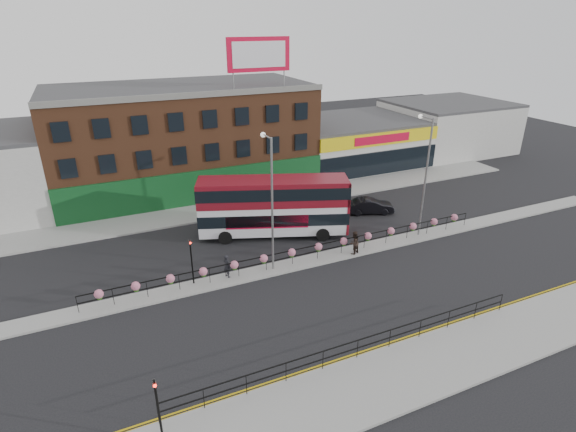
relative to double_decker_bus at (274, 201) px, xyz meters
name	(u,v)px	position (x,y,z in m)	size (l,w,h in m)	color
ground	(305,263)	(0.24, -5.17, -2.93)	(120.00, 120.00, 0.00)	black
south_pavement	(411,371)	(0.24, -17.17, -2.86)	(60.00, 4.00, 0.15)	#969693
north_pavement	(249,204)	(0.24, 6.83, -2.86)	(60.00, 4.00, 0.15)	#969693
median	(305,262)	(0.24, -5.17, -2.86)	(60.00, 1.60, 0.15)	#969693
yellow_line_inner	(384,344)	(0.24, -14.87, -2.93)	(60.00, 0.10, 0.01)	gold
yellow_line_outer	(386,346)	(0.24, -15.05, -2.93)	(60.00, 0.10, 0.01)	gold
brick_building	(183,137)	(-3.76, 14.79, 2.19)	(25.00, 12.21, 10.30)	brown
supermarket	(352,141)	(16.24, 14.73, -0.28)	(15.00, 12.25, 5.30)	silver
warehouse_east	(447,126)	(30.99, 14.83, 0.22)	(14.50, 12.00, 6.30)	#B8B7B2
billboard	(259,55)	(2.74, 9.81, 10.25)	(6.00, 0.29, 4.40)	red
median_railing	(305,250)	(0.24, -5.17, -1.89)	(30.04, 0.56, 1.23)	black
south_railing	(358,345)	(-1.76, -15.27, -1.97)	(20.04, 0.05, 1.12)	black
double_decker_bus	(274,201)	(0.00, 0.00, 0.00)	(12.02, 6.70, 4.77)	silver
car	(370,206)	(9.63, 0.59, -2.25)	(4.41, 2.79, 1.37)	black
pedestrian_a	(227,266)	(-5.48, -4.91, -1.95)	(0.61, 0.72, 1.66)	black
pedestrian_b	(354,243)	(4.04, -5.60, -1.89)	(1.05, 0.94, 1.79)	black
lamp_column_west	(271,193)	(-2.26, -4.96, 2.75)	(0.34, 1.64, 9.34)	gray
lamp_column_east	(425,167)	(10.55, -4.77, 2.81)	(0.34, 1.65, 9.43)	gray
traffic_light_south	(156,397)	(-11.76, -16.18, -0.46)	(0.15, 0.28, 3.65)	black
traffic_light_median	(191,252)	(-7.76, -4.78, -0.46)	(0.15, 0.28, 3.65)	black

